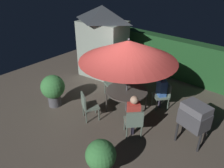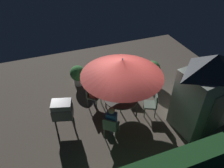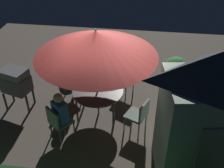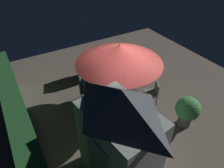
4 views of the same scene
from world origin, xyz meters
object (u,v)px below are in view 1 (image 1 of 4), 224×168
(patio_umbrella, at_px, (128,51))
(bbq_grill, at_px, (195,116))
(garden_shed, at_px, (103,42))
(chair_toward_house, at_px, (88,105))
(patio_table, at_px, (127,92))
(chair_toward_hedge, at_px, (111,81))
(potted_plant_by_shed, at_px, (53,88))
(potted_plant_by_grill, at_px, (101,157))
(person_in_red, at_px, (134,111))
(person_in_blue, at_px, (162,87))
(chair_near_shed, at_px, (134,121))
(chair_far_side, at_px, (163,94))

(patio_umbrella, height_order, bbq_grill, patio_umbrella)
(garden_shed, height_order, chair_toward_house, garden_shed)
(patio_table, distance_m, chair_toward_hedge, 1.21)
(patio_umbrella, xyz_separation_m, potted_plant_by_shed, (-2.04, -1.34, -1.44))
(potted_plant_by_shed, distance_m, potted_plant_by_grill, 3.32)
(patio_table, distance_m, potted_plant_by_shed, 2.44)
(patio_table, bearing_deg, chair_toward_house, -119.30)
(patio_umbrella, relative_size, potted_plant_by_grill, 3.01)
(potted_plant_by_grill, height_order, person_in_red, person_in_red)
(patio_umbrella, relative_size, person_in_blue, 2.30)
(patio_table, xyz_separation_m, chair_toward_house, (-0.62, -1.11, -0.19))
(potted_plant_by_shed, bearing_deg, patio_table, 33.34)
(bbq_grill, relative_size, chair_toward_hedge, 1.33)
(patio_umbrella, bearing_deg, chair_near_shed, -43.09)
(chair_far_side, relative_size, potted_plant_by_grill, 0.94)
(bbq_grill, relative_size, potted_plant_by_grill, 1.25)
(patio_table, bearing_deg, garden_shed, 148.27)
(chair_far_side, bearing_deg, patio_umbrella, -128.74)
(bbq_grill, distance_m, chair_far_side, 1.75)
(potted_plant_by_shed, height_order, potted_plant_by_grill, potted_plant_by_shed)
(garden_shed, distance_m, potted_plant_by_grill, 5.31)
(bbq_grill, xyz_separation_m, potted_plant_by_shed, (-4.23, -1.34, -0.20))
(chair_toward_house, distance_m, potted_plant_by_shed, 1.44)
(patio_table, distance_m, chair_toward_house, 1.29)
(chair_far_side, distance_m, person_in_red, 1.77)
(patio_umbrella, xyz_separation_m, person_in_blue, (0.72, 0.90, -1.31))
(garden_shed, xyz_separation_m, chair_toward_house, (1.79, -2.61, -0.95))
(patio_table, bearing_deg, patio_umbrella, 0.00)
(person_in_red, bearing_deg, chair_near_shed, -43.09)
(chair_near_shed, xyz_separation_m, person_in_blue, (-0.17, 1.75, 0.26))
(patio_umbrella, relative_size, person_in_red, 2.30)
(chair_toward_house, xyz_separation_m, potted_plant_by_shed, (-1.41, -0.23, 0.13))
(chair_near_shed, distance_m, potted_plant_by_grill, 1.54)
(patio_umbrella, bearing_deg, bbq_grill, -0.09)
(chair_toward_house, bearing_deg, patio_umbrella, 60.70)
(patio_table, xyz_separation_m, potted_plant_by_shed, (-2.04, -1.34, -0.06))
(chair_toward_hedge, relative_size, person_in_red, 0.71)
(chair_toward_hedge, bearing_deg, potted_plant_by_grill, -52.27)
(patio_table, relative_size, potted_plant_by_grill, 1.36)
(patio_table, bearing_deg, chair_far_side, 51.26)
(bbq_grill, height_order, chair_toward_hedge, bbq_grill)
(chair_far_side, bearing_deg, garden_shed, 170.68)
(patio_table, relative_size, chair_far_side, 1.45)
(potted_plant_by_shed, distance_m, person_in_red, 2.93)
(chair_far_side, distance_m, chair_toward_hedge, 1.93)
(chair_toward_house, distance_m, person_in_blue, 2.44)
(chair_near_shed, height_order, potted_plant_by_grill, potted_plant_by_grill)
(bbq_grill, distance_m, chair_toward_hedge, 3.33)
(patio_table, xyz_separation_m, chair_far_side, (0.78, 0.97, -0.19))
(garden_shed, height_order, chair_toward_hedge, garden_shed)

